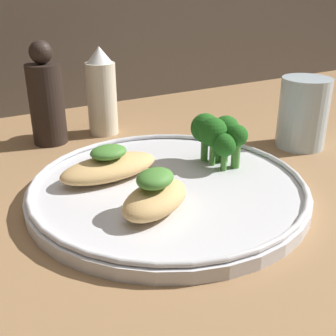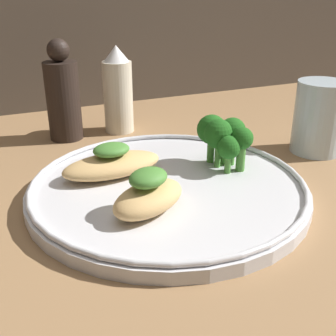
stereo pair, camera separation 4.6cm
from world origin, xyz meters
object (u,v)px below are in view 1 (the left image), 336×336
Objects in this scene: plate at (168,187)px; sauce_bottle at (102,93)px; drinking_glass at (303,113)px; pepper_grinder at (46,99)px; broccoli_bunch at (217,134)px.

sauce_bottle is (1.81, 23.66, 5.46)cm from plate.
plate is 2.32× the size of sauce_bottle.
plate is at bearing -94.38° from sauce_bottle.
sauce_bottle is 30.12cm from drinking_glass.
pepper_grinder reaches higher than drinking_glass.
pepper_grinder is at bearing 147.78° from drinking_glass.
drinking_glass is (22.74, -19.69, -1.45)cm from sauce_bottle.
broccoli_bunch is at bearing -173.73° from drinking_glass.
broccoli_bunch is 0.45× the size of pepper_grinder.
sauce_bottle is at bearing 139.11° from drinking_glass.
sauce_bottle reaches higher than plate.
broccoli_bunch is 22.45cm from sauce_bottle.
broccoli_bunch is at bearing -73.50° from sauce_bottle.
broccoli_bunch is at bearing 14.85° from plate.
plate is 25.19cm from drinking_glass.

